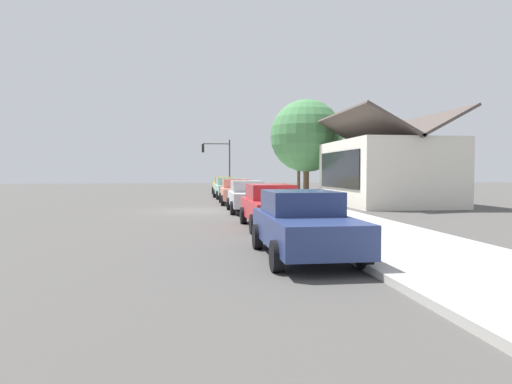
{
  "coord_description": "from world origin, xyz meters",
  "views": [
    {
      "loc": [
        24.74,
        -0.01,
        2.06
      ],
      "look_at": [
        -1.08,
        3.52,
        0.92
      ],
      "focal_mm": 32.53,
      "sensor_mm": 36.0,
      "label": 1
    }
  ],
  "objects_px": {
    "car_mustard": "(224,185)",
    "traffic_light_main": "(219,157)",
    "car_cherry": "(272,206)",
    "fire_hydrant_red": "(324,220)",
    "car_coral": "(236,191)",
    "car_silver": "(248,196)",
    "utility_pole_wooden": "(299,148)",
    "shade_tree": "(306,136)",
    "car_navy": "(303,223)",
    "car_seafoam": "(227,188)"
  },
  "relations": [
    {
      "from": "car_mustard",
      "to": "traffic_light_main",
      "type": "relative_size",
      "value": 0.85
    },
    {
      "from": "car_cherry",
      "to": "traffic_light_main",
      "type": "relative_size",
      "value": 0.94
    },
    {
      "from": "traffic_light_main",
      "to": "fire_hydrant_red",
      "type": "bearing_deg",
      "value": 3.06
    },
    {
      "from": "car_coral",
      "to": "car_cherry",
      "type": "relative_size",
      "value": 0.97
    },
    {
      "from": "car_silver",
      "to": "traffic_light_main",
      "type": "xyz_separation_m",
      "value": [
        -22.08,
        -0.23,
        2.68
      ]
    },
    {
      "from": "traffic_light_main",
      "to": "utility_pole_wooden",
      "type": "xyz_separation_m",
      "value": [
        10.22,
        5.66,
        0.44
      ]
    },
    {
      "from": "shade_tree",
      "to": "car_navy",
      "type": "bearing_deg",
      "value": -14.11
    },
    {
      "from": "car_silver",
      "to": "shade_tree",
      "type": "xyz_separation_m",
      "value": [
        -11.22,
        5.87,
        3.98
      ]
    },
    {
      "from": "car_cherry",
      "to": "car_navy",
      "type": "distance_m",
      "value": 5.94
    },
    {
      "from": "car_coral",
      "to": "shade_tree",
      "type": "xyz_separation_m",
      "value": [
        -5.24,
        5.9,
        3.98
      ]
    },
    {
      "from": "car_silver",
      "to": "car_navy",
      "type": "relative_size",
      "value": 1.02
    },
    {
      "from": "car_silver",
      "to": "utility_pole_wooden",
      "type": "height_order",
      "value": "utility_pole_wooden"
    },
    {
      "from": "car_mustard",
      "to": "car_seafoam",
      "type": "relative_size",
      "value": 0.99
    },
    {
      "from": "car_coral",
      "to": "utility_pole_wooden",
      "type": "xyz_separation_m",
      "value": [
        -5.89,
        5.46,
        3.11
      ]
    },
    {
      "from": "car_navy",
      "to": "traffic_light_main",
      "type": "xyz_separation_m",
      "value": [
        -34.8,
        -0.09,
        2.67
      ]
    },
    {
      "from": "car_silver",
      "to": "traffic_light_main",
      "type": "height_order",
      "value": "traffic_light_main"
    },
    {
      "from": "car_coral",
      "to": "car_silver",
      "type": "height_order",
      "value": "same"
    },
    {
      "from": "fire_hydrant_red",
      "to": "car_seafoam",
      "type": "bearing_deg",
      "value": -175.81
    },
    {
      "from": "car_cherry",
      "to": "shade_tree",
      "type": "bearing_deg",
      "value": 162.09
    },
    {
      "from": "shade_tree",
      "to": "traffic_light_main",
      "type": "height_order",
      "value": "shade_tree"
    },
    {
      "from": "car_mustard",
      "to": "fire_hydrant_red",
      "type": "distance_m",
      "value": 27.44
    },
    {
      "from": "car_seafoam",
      "to": "car_navy",
      "type": "height_order",
      "value": "same"
    },
    {
      "from": "car_navy",
      "to": "fire_hydrant_red",
      "type": "bearing_deg",
      "value": 157.14
    },
    {
      "from": "car_coral",
      "to": "car_cherry",
      "type": "distance_m",
      "value": 12.75
    },
    {
      "from": "car_mustard",
      "to": "utility_pole_wooden",
      "type": "relative_size",
      "value": 0.59
    },
    {
      "from": "car_seafoam",
      "to": "car_silver",
      "type": "bearing_deg",
      "value": -1.7
    },
    {
      "from": "car_navy",
      "to": "utility_pole_wooden",
      "type": "height_order",
      "value": "utility_pole_wooden"
    },
    {
      "from": "car_seafoam",
      "to": "shade_tree",
      "type": "distance_m",
      "value": 7.28
    },
    {
      "from": "car_silver",
      "to": "utility_pole_wooden",
      "type": "distance_m",
      "value": 13.41
    },
    {
      "from": "car_navy",
      "to": "utility_pole_wooden",
      "type": "bearing_deg",
      "value": 167.37
    },
    {
      "from": "car_silver",
      "to": "traffic_light_main",
      "type": "relative_size",
      "value": 0.91
    },
    {
      "from": "car_cherry",
      "to": "traffic_light_main",
      "type": "xyz_separation_m",
      "value": [
        -28.86,
        -0.32,
        2.67
      ]
    },
    {
      "from": "car_coral",
      "to": "traffic_light_main",
      "type": "relative_size",
      "value": 0.92
    },
    {
      "from": "car_cherry",
      "to": "car_navy",
      "type": "bearing_deg",
      "value": -2.39
    },
    {
      "from": "shade_tree",
      "to": "traffic_light_main",
      "type": "bearing_deg",
      "value": -150.69
    },
    {
      "from": "car_navy",
      "to": "utility_pole_wooden",
      "type": "xyz_separation_m",
      "value": [
        -24.57,
        5.57,
        3.11
      ]
    },
    {
      "from": "car_mustard",
      "to": "car_seafoam",
      "type": "bearing_deg",
      "value": -0.58
    },
    {
      "from": "car_silver",
      "to": "car_cherry",
      "type": "bearing_deg",
      "value": 1.63
    },
    {
      "from": "car_seafoam",
      "to": "car_cherry",
      "type": "height_order",
      "value": "same"
    },
    {
      "from": "car_cherry",
      "to": "fire_hydrant_red",
      "type": "distance_m",
      "value": 2.62
    },
    {
      "from": "car_mustard",
      "to": "car_seafoam",
      "type": "xyz_separation_m",
      "value": [
        6.13,
        -0.13,
        -0.0
      ]
    },
    {
      "from": "traffic_light_main",
      "to": "utility_pole_wooden",
      "type": "bearing_deg",
      "value": 28.97
    },
    {
      "from": "car_mustard",
      "to": "shade_tree",
      "type": "distance_m",
      "value": 10.09
    },
    {
      "from": "car_mustard",
      "to": "car_cherry",
      "type": "xyz_separation_m",
      "value": [
        25.17,
        0.09,
        0.0
      ]
    },
    {
      "from": "car_navy",
      "to": "utility_pole_wooden",
      "type": "distance_m",
      "value": 25.39
    },
    {
      "from": "car_coral",
      "to": "shade_tree",
      "type": "distance_m",
      "value": 8.84
    },
    {
      "from": "fire_hydrant_red",
      "to": "car_cherry",
      "type": "bearing_deg",
      "value": -149.08
    },
    {
      "from": "utility_pole_wooden",
      "to": "shade_tree",
      "type": "bearing_deg",
      "value": 34.32
    },
    {
      "from": "car_seafoam",
      "to": "utility_pole_wooden",
      "type": "height_order",
      "value": "utility_pole_wooden"
    },
    {
      "from": "car_seafoam",
      "to": "car_cherry",
      "type": "xyz_separation_m",
      "value": [
        19.04,
        0.22,
        0.0
      ]
    }
  ]
}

